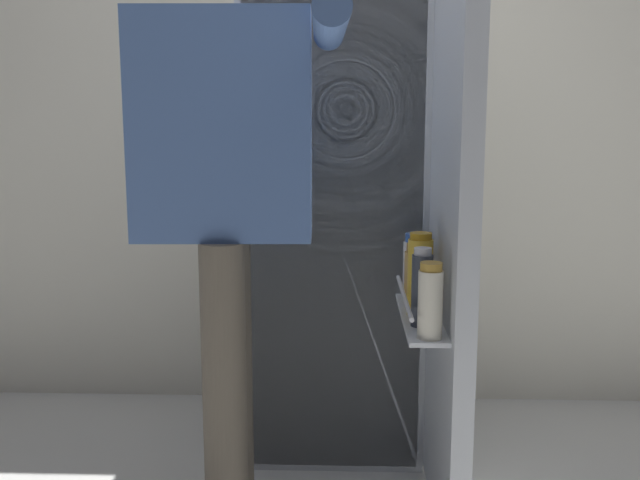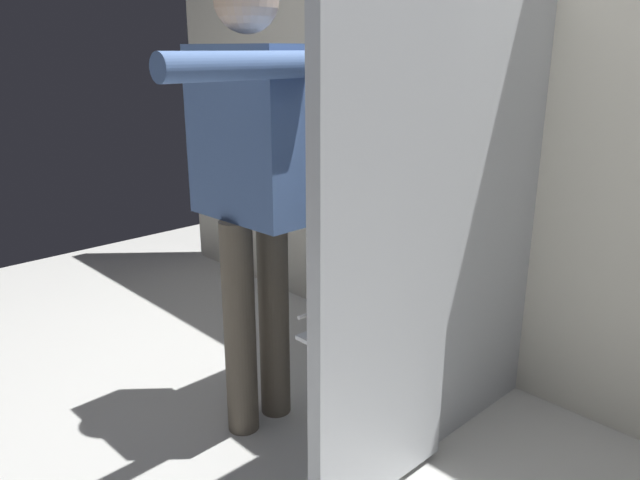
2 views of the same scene
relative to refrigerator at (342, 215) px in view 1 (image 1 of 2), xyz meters
The scene contains 3 objects.
kitchen_wall 0.58m from the refrigerator, 93.37° to the left, with size 4.40×0.10×2.42m, color silver.
refrigerator is the anchor object (origin of this frame).
person 0.69m from the refrigerator, 117.54° to the right, with size 0.58×0.78×1.69m.
Camera 1 is at (0.04, -2.03, 1.18)m, focal length 41.46 mm.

